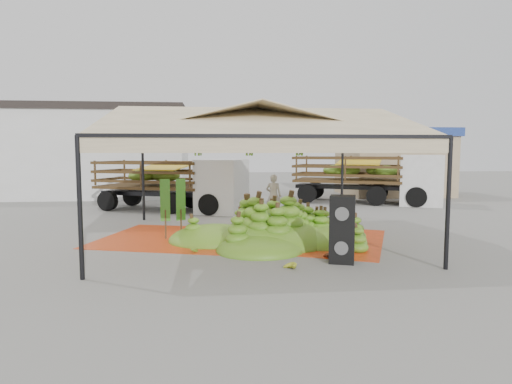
{
  "coord_description": "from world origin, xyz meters",
  "views": [
    {
      "loc": [
        -1.24,
        -13.06,
        2.64
      ],
      "look_at": [
        0.2,
        1.5,
        1.3
      ],
      "focal_mm": 30.0,
      "sensor_mm": 36.0,
      "label": 1
    }
  ],
  "objects": [
    {
      "name": "building_tan",
      "position": [
        10.0,
        13.0,
        2.07
      ],
      "size": [
        6.3,
        5.3,
        4.1
      ],
      "color": "tan",
      "rests_on": "ground"
    },
    {
      "name": "hand_yellow_a",
      "position": [
        2.22,
        -1.18,
        0.09
      ],
      "size": [
        0.38,
        0.31,
        0.17
      ],
      "primitive_type": "ellipsoid",
      "rotation": [
        0.0,
        0.0,
        0.0
      ],
      "color": "gold",
      "rests_on": "ground"
    },
    {
      "name": "truck_right",
      "position": [
        7.05,
        8.69,
        1.56
      ],
      "size": [
        7.77,
        5.35,
        2.54
      ],
      "rotation": [
        0.0,
        0.0,
        -0.43
      ],
      "color": "#4A3118",
      "rests_on": "ground"
    },
    {
      "name": "truck_left",
      "position": [
        -2.94,
        6.75,
        1.45
      ],
      "size": [
        7.2,
        4.67,
        2.34
      ],
      "rotation": [
        0.0,
        0.0,
        -0.38
      ],
      "color": "#4F361A",
      "rests_on": "ground"
    },
    {
      "name": "tarp_right",
      "position": [
        1.67,
        -0.41,
        0.01
      ],
      "size": [
        5.71,
        5.81,
        0.01
      ],
      "primitive_type": "cube",
      "rotation": [
        0.0,
        0.0,
        -0.42
      ],
      "color": "#EB4216",
      "rests_on": "ground"
    },
    {
      "name": "banana_leaves",
      "position": [
        -2.52,
        0.03,
        0.0
      ],
      "size": [
        0.96,
        1.36,
        3.7
      ],
      "primitive_type": null,
      "color": "#257D21",
      "rests_on": "ground"
    },
    {
      "name": "building_white",
      "position": [
        -10.0,
        14.0,
        2.71
      ],
      "size": [
        14.3,
        6.3,
        5.4
      ],
      "color": "silver",
      "rests_on": "ground"
    },
    {
      "name": "hanging_bunches",
      "position": [
        -0.2,
        -0.49,
        2.62
      ],
      "size": [
        3.24,
        0.24,
        0.2
      ],
      "color": "#43801A",
      "rests_on": "ground"
    },
    {
      "name": "hand_red_b",
      "position": [
        1.49,
        -2.77,
        0.1
      ],
      "size": [
        0.47,
        0.39,
        0.21
      ],
      "primitive_type": "ellipsoid",
      "rotation": [
        0.0,
        0.0,
        -0.04
      ],
      "color": "#552913",
      "rests_on": "ground"
    },
    {
      "name": "vendor",
      "position": [
        1.19,
        4.23,
        0.89
      ],
      "size": [
        0.76,
        0.64,
        1.77
      ],
      "primitive_type": "imported",
      "rotation": [
        0.0,
        0.0,
        2.75
      ],
      "color": "gray",
      "rests_on": "ground"
    },
    {
      "name": "banana_heap",
      "position": [
        0.44,
        -0.67,
        0.65
      ],
      "size": [
        6.87,
        5.98,
        1.31
      ],
      "primitive_type": "ellipsoid",
      "rotation": [
        0.0,
        0.0,
        -0.17
      ],
      "color": "#4D861C",
      "rests_on": "ground"
    },
    {
      "name": "ground",
      "position": [
        0.0,
        0.0,
        0.0
      ],
      "size": [
        90.0,
        90.0,
        0.0
      ],
      "primitive_type": "plane",
      "color": "slate",
      "rests_on": "ground"
    },
    {
      "name": "hand_red_a",
      "position": [
        1.82,
        -3.1,
        0.11
      ],
      "size": [
        0.64,
        0.6,
        0.23
      ],
      "primitive_type": "ellipsoid",
      "rotation": [
        0.0,
        0.0,
        -0.48
      ],
      "color": "#532313",
      "rests_on": "ground"
    },
    {
      "name": "hand_yellow_b",
      "position": [
        0.42,
        -3.7,
        0.11
      ],
      "size": [
        0.63,
        0.6,
        0.23
      ],
      "primitive_type": "ellipsoid",
      "rotation": [
        0.0,
        0.0,
        0.52
      ],
      "color": "gold",
      "rests_on": "ground"
    },
    {
      "name": "hand_green",
      "position": [
        -1.83,
        -1.72,
        0.09
      ],
      "size": [
        0.46,
        0.42,
        0.17
      ],
      "primitive_type": "ellipsoid",
      "rotation": [
        0.0,
        0.0,
        -0.36
      ],
      "color": "#407919",
      "rests_on": "ground"
    },
    {
      "name": "speaker_stack",
      "position": [
        1.82,
        -3.17,
        0.81
      ],
      "size": [
        0.73,
        0.68,
        1.63
      ],
      "rotation": [
        0.0,
        0.0,
        -0.35
      ],
      "color": "black",
      "rests_on": "ground"
    },
    {
      "name": "canopy_tent",
      "position": [
        0.0,
        0.0,
        3.3
      ],
      "size": [
        8.1,
        8.1,
        4.0
      ],
      "color": "black",
      "rests_on": "ground"
    },
    {
      "name": "tarp_left",
      "position": [
        -2.51,
        0.3,
        0.01
      ],
      "size": [
        5.22,
        5.08,
        0.01
      ],
      "primitive_type": "cube",
      "rotation": [
        0.0,
        0.0,
        -0.28
      ],
      "color": "red",
      "rests_on": "ground"
    }
  ]
}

